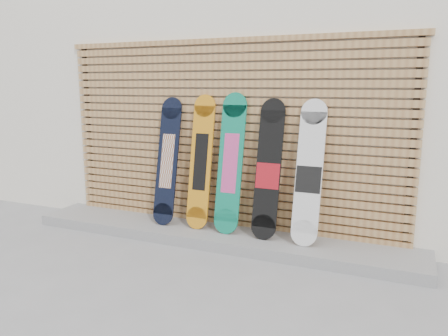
% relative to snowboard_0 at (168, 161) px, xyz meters
% --- Properties ---
extents(ground, '(80.00, 80.00, 0.00)m').
position_rel_snowboard_0_xyz_m(ground, '(0.82, -0.77, -0.87)').
color(ground, gray).
rests_on(ground, ground).
extents(building, '(12.00, 5.00, 3.60)m').
position_rel_snowboard_0_xyz_m(building, '(1.32, 2.73, 0.93)').
color(building, silver).
rests_on(building, ground).
extents(concrete_step, '(4.60, 0.70, 0.12)m').
position_rel_snowboard_0_xyz_m(concrete_step, '(0.67, -0.09, -0.81)').
color(concrete_step, gray).
rests_on(concrete_step, ground).
extents(slat_wall, '(4.26, 0.08, 2.29)m').
position_rel_snowboard_0_xyz_m(slat_wall, '(0.67, 0.20, 0.33)').
color(slat_wall, '#A77745').
rests_on(slat_wall, ground).
extents(snowboard_0, '(0.27, 0.35, 1.51)m').
position_rel_snowboard_0_xyz_m(snowboard_0, '(0.00, 0.00, 0.00)').
color(snowboard_0, black).
rests_on(snowboard_0, concrete_step).
extents(snowboard_1, '(0.26, 0.32, 1.55)m').
position_rel_snowboard_0_xyz_m(snowboard_1, '(0.44, 0.02, 0.02)').
color(snowboard_1, orange).
rests_on(snowboard_1, concrete_step).
extents(snowboard_2, '(0.29, 0.34, 1.58)m').
position_rel_snowboard_0_xyz_m(snowboard_2, '(0.82, 0.00, 0.03)').
color(snowboard_2, '#0C7759').
rests_on(snowboard_2, concrete_step).
extents(snowboard_3, '(0.28, 0.36, 1.52)m').
position_rel_snowboard_0_xyz_m(snowboard_3, '(1.27, -0.01, -0.01)').
color(snowboard_3, black).
rests_on(snowboard_3, concrete_step).
extents(snowboard_4, '(0.28, 0.38, 1.52)m').
position_rel_snowboard_0_xyz_m(snowboard_4, '(1.71, -0.02, -0.01)').
color(snowboard_4, silver).
rests_on(snowboard_4, concrete_step).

